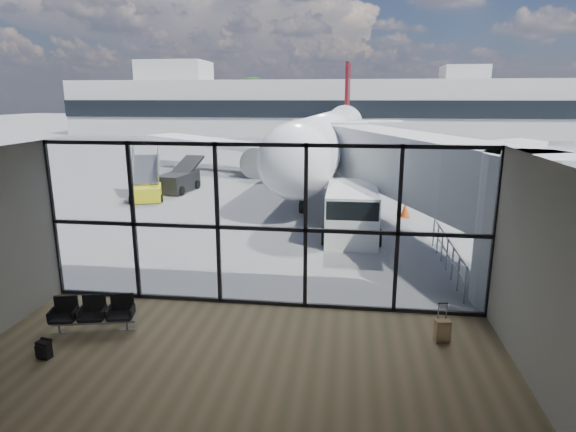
% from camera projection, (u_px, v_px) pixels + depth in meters
% --- Properties ---
extents(ground, '(220.00, 220.00, 0.00)m').
position_uv_depth(ground, '(329.00, 151.00, 51.94)').
color(ground, slate).
rests_on(ground, ground).
extents(lounge_shell, '(12.02, 8.01, 4.51)m').
position_uv_depth(lounge_shell, '(209.00, 277.00, 8.19)').
color(lounge_shell, brown).
rests_on(lounge_shell, ground).
extents(glass_curtain_wall, '(12.10, 0.12, 4.50)m').
position_uv_depth(glass_curtain_wall, '(261.00, 227.00, 12.90)').
color(glass_curtain_wall, white).
rests_on(glass_curtain_wall, ground).
extents(jet_bridge, '(8.00, 16.50, 4.33)m').
position_uv_depth(jet_bridge, '(416.00, 172.00, 18.97)').
color(jet_bridge, '#AAACAF').
rests_on(jet_bridge, ground).
extents(apron_railing, '(0.06, 5.46, 1.11)m').
position_uv_depth(apron_railing, '(447.00, 250.00, 15.93)').
color(apron_railing, gray).
rests_on(apron_railing, ground).
extents(far_terminal, '(80.00, 12.20, 11.00)m').
position_uv_depth(far_terminal, '(333.00, 107.00, 72.14)').
color(far_terminal, '#A6A7A2').
rests_on(far_terminal, ground).
extents(tree_0, '(4.95, 4.95, 7.12)m').
position_uv_depth(tree_0, '(90.00, 103.00, 87.31)').
color(tree_0, '#382619').
rests_on(tree_0, ground).
extents(tree_1, '(5.61, 5.61, 8.07)m').
position_uv_depth(tree_1, '(121.00, 99.00, 86.40)').
color(tree_1, '#382619').
rests_on(tree_1, ground).
extents(tree_2, '(6.27, 6.27, 9.03)m').
position_uv_depth(tree_2, '(153.00, 96.00, 85.49)').
color(tree_2, '#382619').
rests_on(tree_2, ground).
extents(tree_3, '(4.95, 4.95, 7.12)m').
position_uv_depth(tree_3, '(186.00, 103.00, 85.03)').
color(tree_3, '#382619').
rests_on(tree_3, ground).
extents(tree_4, '(5.61, 5.61, 8.07)m').
position_uv_depth(tree_4, '(219.00, 99.00, 84.12)').
color(tree_4, '#382619').
rests_on(tree_4, ground).
extents(tree_5, '(6.27, 6.27, 9.03)m').
position_uv_depth(tree_5, '(252.00, 96.00, 83.21)').
color(tree_5, '#382619').
rests_on(tree_5, ground).
extents(seating_row, '(1.98, 0.97, 0.88)m').
position_uv_depth(seating_row, '(94.00, 312.00, 11.86)').
color(seating_row, gray).
rests_on(seating_row, ground).
extents(backpack, '(0.33, 0.31, 0.45)m').
position_uv_depth(backpack, '(44.00, 350.00, 10.61)').
color(backpack, black).
rests_on(backpack, ground).
extents(suitcase, '(0.38, 0.30, 0.95)m').
position_uv_depth(suitcase, '(443.00, 331.00, 11.32)').
color(suitcase, '#987954').
rests_on(suitcase, ground).
extents(airliner, '(30.50, 35.36, 9.10)m').
position_uv_depth(airliner, '(332.00, 136.00, 36.25)').
color(airliner, white).
rests_on(airliner, ground).
extents(service_van, '(2.31, 4.68, 2.03)m').
position_uv_depth(service_van, '(352.00, 212.00, 19.81)').
color(service_van, silver).
rests_on(service_van, ground).
extents(belt_loader, '(2.03, 4.36, 1.94)m').
position_uv_depth(belt_loader, '(179.00, 181.00, 29.50)').
color(belt_loader, black).
rests_on(belt_loader, ground).
extents(mobile_stairs, '(2.59, 3.62, 2.32)m').
position_uv_depth(mobile_stairs, '(147.00, 189.00, 27.14)').
color(mobile_stairs, gold).
rests_on(mobile_stairs, ground).
extents(traffic_cone_b, '(0.36, 0.36, 0.52)m').
position_uv_depth(traffic_cone_b, '(372.00, 215.00, 22.49)').
color(traffic_cone_b, orange).
rests_on(traffic_cone_b, ground).
extents(traffic_cone_c, '(0.47, 0.47, 0.67)m').
position_uv_depth(traffic_cone_c, '(405.00, 210.00, 23.16)').
color(traffic_cone_c, '#E94D0C').
rests_on(traffic_cone_c, ground).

